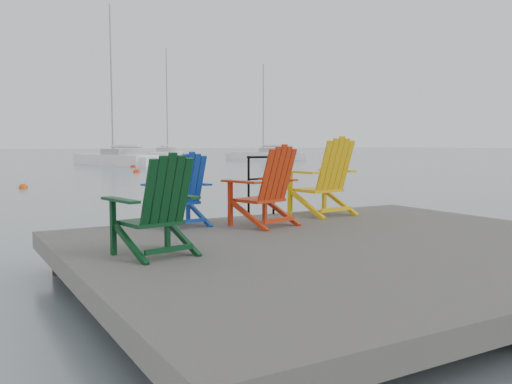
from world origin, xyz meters
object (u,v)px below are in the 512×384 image
sailboat_mid (167,156)px  buoy_d (133,167)px  handrail (261,179)px  chair_blue (181,190)px  chair_green (157,206)px  buoy_c (137,172)px  chair_yellow (325,177)px  buoy_a (23,188)px  sailboat_near (117,160)px  chair_red (266,186)px  sailboat_far (267,156)px

sailboat_mid → buoy_d: sailboat_mid is taller
handrail → chair_blue: chair_blue is taller
handrail → chair_green: bearing=-138.9°
handrail → chair_blue: size_ratio=0.95×
chair_green → buoy_c: chair_green is taller
chair_green → buoy_c: 25.71m
handrail → chair_blue: bearing=-162.5°
chair_yellow → buoy_a: 14.64m
handrail → chair_yellow: size_ratio=0.78×
chair_blue → sailboat_mid: sailboat_mid is taller
chair_yellow → buoy_d: 30.40m
chair_yellow → buoy_a: size_ratio=3.45×
chair_green → buoy_d: chair_green is taller
chair_green → buoy_c: bearing=62.3°
handrail → sailboat_mid: sailboat_mid is taller
chair_yellow → buoy_d: (6.29, 29.72, -1.08)m
chair_yellow → buoy_d: size_ratio=3.32×
buoy_d → sailboat_near: bearing=88.2°
sailboat_near → buoy_c: size_ratio=29.84×
sailboat_mid → handrail: bearing=-78.6°
buoy_c → handrail: bearing=-103.1°
sailboat_near → chair_red: bearing=-118.1°
sailboat_far → buoy_a: bearing=172.6°
chair_green → sailboat_near: size_ratio=0.08×
chair_yellow → sailboat_far: (23.33, 40.07, -0.72)m
handrail → buoy_a: (-1.69, 13.88, -1.04)m
chair_yellow → sailboat_mid: sailboat_mid is taller
buoy_a → sailboat_far: bearing=44.8°
chair_green → sailboat_near: (9.66, 35.75, -0.63)m
handrail → sailboat_far: (24.15, 39.57, -0.69)m
chair_yellow → sailboat_near: sailboat_near is taller
sailboat_near → buoy_c: bearing=-115.8°
chair_green → sailboat_far: (26.56, 41.67, -0.63)m
chair_blue → sailboat_mid: 50.98m
sailboat_near → buoy_a: (-8.94, -19.76, -0.35)m
sailboat_near → buoy_a: sailboat_near is taller
chair_yellow → buoy_c: chair_yellow is taller
chair_green → buoy_d: 32.75m
chair_blue → buoy_c: chair_blue is taller
chair_red → buoy_d: chair_red is taller
chair_green → sailboat_far: bearing=47.0°
chair_yellow → sailboat_mid: 50.24m
buoy_c → buoy_d: size_ratio=1.19×
chair_red → sailboat_near: (7.76, 34.64, -0.67)m
chair_blue → buoy_c: (6.72, 22.90, -0.98)m
buoy_a → buoy_c: (6.91, 8.55, 0.00)m
chair_green → sailboat_far: sailboat_far is taller
chair_green → sailboat_mid: 52.83m
buoy_a → buoy_d: 17.68m
sailboat_mid → buoy_a: sailboat_mid is taller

